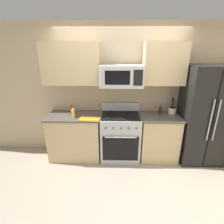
{
  "coord_description": "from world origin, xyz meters",
  "views": [
    {
      "loc": [
        -0.11,
        -2.38,
        2.11
      ],
      "look_at": [
        -0.16,
        0.56,
        1.03
      ],
      "focal_mm": 27.35,
      "sensor_mm": 36.0,
      "label": 1
    }
  ],
  "objects_px": {
    "range_oven": "(120,136)",
    "bottle_oil": "(73,113)",
    "cutting_board": "(89,119)",
    "refrigerator": "(203,116)",
    "utensil_crock": "(172,110)",
    "bottle_soy": "(160,110)",
    "bottle_hot_sauce": "(72,110)",
    "microwave": "(121,76)"
  },
  "relations": [
    {
      "from": "range_oven",
      "to": "bottle_oil",
      "type": "distance_m",
      "value": 1.04
    },
    {
      "from": "cutting_board",
      "to": "bottle_oil",
      "type": "relative_size",
      "value": 1.73
    },
    {
      "from": "refrigerator",
      "to": "cutting_board",
      "type": "height_order",
      "value": "refrigerator"
    },
    {
      "from": "utensil_crock",
      "to": "bottle_oil",
      "type": "bearing_deg",
      "value": -172.11
    },
    {
      "from": "bottle_oil",
      "to": "bottle_soy",
      "type": "bearing_deg",
      "value": 8.0
    },
    {
      "from": "bottle_hot_sauce",
      "to": "bottle_oil",
      "type": "bearing_deg",
      "value": -69.49
    },
    {
      "from": "bottle_oil",
      "to": "range_oven",
      "type": "bearing_deg",
      "value": 7.17
    },
    {
      "from": "refrigerator",
      "to": "bottle_hot_sauce",
      "type": "height_order",
      "value": "refrigerator"
    },
    {
      "from": "refrigerator",
      "to": "bottle_oil",
      "type": "relative_size",
      "value": 8.52
    },
    {
      "from": "utensil_crock",
      "to": "bottle_soy",
      "type": "bearing_deg",
      "value": -172.86
    },
    {
      "from": "bottle_hot_sauce",
      "to": "utensil_crock",
      "type": "bearing_deg",
      "value": 1.98
    },
    {
      "from": "range_oven",
      "to": "bottle_hot_sauce",
      "type": "height_order",
      "value": "bottle_hot_sauce"
    },
    {
      "from": "microwave",
      "to": "cutting_board",
      "type": "height_order",
      "value": "microwave"
    },
    {
      "from": "utensil_crock",
      "to": "microwave",
      "type": "bearing_deg",
      "value": -172.89
    },
    {
      "from": "bottle_hot_sauce",
      "to": "bottle_soy",
      "type": "bearing_deg",
      "value": 1.24
    },
    {
      "from": "range_oven",
      "to": "bottle_hot_sauce",
      "type": "distance_m",
      "value": 1.09
    },
    {
      "from": "microwave",
      "to": "utensil_crock",
      "type": "relative_size",
      "value": 2.27
    },
    {
      "from": "refrigerator",
      "to": "bottle_oil",
      "type": "distance_m",
      "value": 2.45
    },
    {
      "from": "microwave",
      "to": "bottle_oil",
      "type": "xyz_separation_m",
      "value": [
        -0.88,
        -0.14,
        -0.65
      ]
    },
    {
      "from": "refrigerator",
      "to": "bottle_soy",
      "type": "relative_size",
      "value": 9.87
    },
    {
      "from": "utensil_crock",
      "to": "range_oven",
      "type": "bearing_deg",
      "value": -171.5
    },
    {
      "from": "bottle_soy",
      "to": "bottle_hot_sauce",
      "type": "bearing_deg",
      "value": -178.76
    },
    {
      "from": "refrigerator",
      "to": "bottle_oil",
      "type": "height_order",
      "value": "refrigerator"
    },
    {
      "from": "bottle_oil",
      "to": "bottle_hot_sauce",
      "type": "xyz_separation_m",
      "value": [
        -0.07,
        0.2,
        -0.02
      ]
    },
    {
      "from": "cutting_board",
      "to": "bottle_soy",
      "type": "relative_size",
      "value": 2.0
    },
    {
      "from": "range_oven",
      "to": "bottle_oil",
      "type": "height_order",
      "value": "bottle_oil"
    },
    {
      "from": "bottle_soy",
      "to": "bottle_oil",
      "type": "distance_m",
      "value": 1.68
    },
    {
      "from": "refrigerator",
      "to": "bottle_soy",
      "type": "height_order",
      "value": "refrigerator"
    },
    {
      "from": "cutting_board",
      "to": "bottle_hot_sauce",
      "type": "xyz_separation_m",
      "value": [
        -0.38,
        0.27,
        0.08
      ]
    },
    {
      "from": "bottle_hot_sauce",
      "to": "range_oven",
      "type": "bearing_deg",
      "value": -5.1
    },
    {
      "from": "bottle_oil",
      "to": "bottle_hot_sauce",
      "type": "distance_m",
      "value": 0.21
    },
    {
      "from": "refrigerator",
      "to": "utensil_crock",
      "type": "relative_size",
      "value": 5.48
    },
    {
      "from": "utensil_crock",
      "to": "cutting_board",
      "type": "height_order",
      "value": "utensil_crock"
    },
    {
      "from": "utensil_crock",
      "to": "cutting_board",
      "type": "relative_size",
      "value": 0.9
    },
    {
      "from": "refrigerator",
      "to": "microwave",
      "type": "xyz_separation_m",
      "value": [
        -1.56,
        0.04,
        0.73
      ]
    },
    {
      "from": "range_oven",
      "to": "refrigerator",
      "type": "relative_size",
      "value": 0.59
    },
    {
      "from": "range_oven",
      "to": "bottle_oil",
      "type": "bearing_deg",
      "value": -172.83
    },
    {
      "from": "range_oven",
      "to": "microwave",
      "type": "distance_m",
      "value": 1.19
    },
    {
      "from": "utensil_crock",
      "to": "bottle_hot_sauce",
      "type": "bearing_deg",
      "value": -178.02
    },
    {
      "from": "utensil_crock",
      "to": "cutting_board",
      "type": "distance_m",
      "value": 1.64
    },
    {
      "from": "utensil_crock",
      "to": "bottle_hot_sauce",
      "type": "relative_size",
      "value": 1.82
    },
    {
      "from": "microwave",
      "to": "cutting_board",
      "type": "distance_m",
      "value": 0.96
    }
  ]
}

